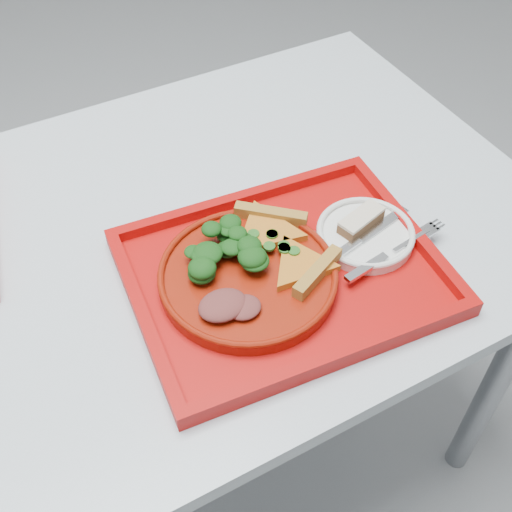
{
  "coord_description": "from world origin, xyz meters",
  "views": [
    {
      "loc": [
        -0.03,
        -0.68,
        1.49
      ],
      "look_at": [
        0.27,
        -0.13,
        0.78
      ],
      "focal_mm": 45.0,
      "sensor_mm": 36.0,
      "label": 1
    }
  ],
  "objects": [
    {
      "name": "ground",
      "position": [
        0.0,
        0.0,
        0.0
      ],
      "size": [
        10.0,
        10.0,
        0.0
      ],
      "primitive_type": "plane",
      "color": "gray",
      "rests_on": "ground"
    },
    {
      "name": "pizza_slice_b",
      "position": [
        0.31,
        -0.09,
        0.79
      ],
      "size": [
        0.17,
        0.17,
        0.02
      ],
      "primitive_type": null,
      "rotation": [
        0.0,
        0.0,
        3.99
      ],
      "color": "gold",
      "rests_on": "dinner_plate"
    },
    {
      "name": "salad_heap",
      "position": [
        0.22,
        -0.11,
        0.8
      ],
      "size": [
        0.1,
        0.09,
        0.05
      ],
      "primitive_type": "ellipsoid",
      "color": "black",
      "rests_on": "dinner_plate"
    },
    {
      "name": "meat_portion",
      "position": [
        0.19,
        -0.19,
        0.79
      ],
      "size": [
        0.07,
        0.06,
        0.02
      ],
      "primitive_type": "ellipsoid",
      "color": "brown",
      "rests_on": "dinner_plate"
    },
    {
      "name": "tray_main",
      "position": [
        0.3,
        -0.16,
        0.76
      ],
      "size": [
        0.48,
        0.39,
        0.01
      ],
      "primitive_type": "cube",
      "rotation": [
        0.0,
        0.0,
        -0.09
      ],
      "color": "#AC0B09",
      "rests_on": "table"
    },
    {
      "name": "knife",
      "position": [
        0.44,
        -0.17,
        0.78
      ],
      "size": [
        0.18,
        0.06,
        0.01
      ],
      "primitive_type": "cube",
      "rotation": [
        0.0,
        0.0,
        0.22
      ],
      "color": "silver",
      "rests_on": "side_plate"
    },
    {
      "name": "dinner_plate",
      "position": [
        0.25,
        -0.15,
        0.77
      ],
      "size": [
        0.26,
        0.26,
        0.02
      ],
      "primitive_type": "cylinder",
      "color": "maroon",
      "rests_on": "tray_main"
    },
    {
      "name": "pizza_slice_a",
      "position": [
        0.32,
        -0.18,
        0.79
      ],
      "size": [
        0.14,
        0.15,
        0.02
      ],
      "primitive_type": null,
      "rotation": [
        0.0,
        0.0,
        2.0
      ],
      "color": "gold",
      "rests_on": "dinner_plate"
    },
    {
      "name": "dessert_bar",
      "position": [
        0.45,
        -0.14,
        0.79
      ],
      "size": [
        0.08,
        0.05,
        0.02
      ],
      "rotation": [
        0.0,
        0.0,
        0.28
      ],
      "color": "#52351B",
      "rests_on": "side_plate"
    },
    {
      "name": "fork",
      "position": [
        0.46,
        -0.21,
        0.78
      ],
      "size": [
        0.19,
        0.05,
        0.01
      ],
      "primitive_type": "cube",
      "rotation": [
        0.0,
        0.0,
        0.15
      ],
      "color": "silver",
      "rests_on": "side_plate"
    },
    {
      "name": "table",
      "position": [
        0.0,
        0.0,
        0.68
      ],
      "size": [
        1.6,
        0.8,
        0.75
      ],
      "color": "silver",
      "rests_on": "ground"
    },
    {
      "name": "side_plate",
      "position": [
        0.45,
        -0.16,
        0.77
      ],
      "size": [
        0.15,
        0.15,
        0.01
      ],
      "primitive_type": "cylinder",
      "color": "white",
      "rests_on": "tray_main"
    }
  ]
}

